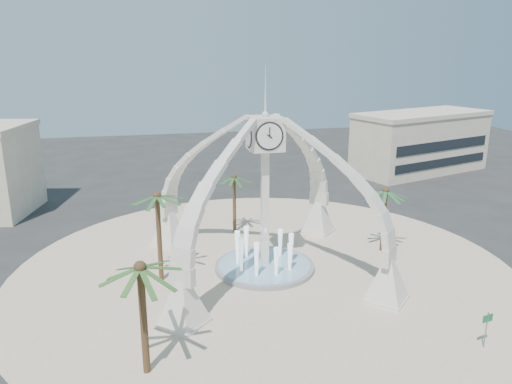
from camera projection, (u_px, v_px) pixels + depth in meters
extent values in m
plane|color=#282828|center=(265.00, 269.00, 40.26)|extent=(140.00, 140.00, 0.00)
cylinder|color=beige|center=(265.00, 269.00, 40.25)|extent=(40.00, 40.00, 0.06)
cube|color=silver|center=(265.00, 212.00, 38.91)|extent=(0.55, 0.55, 9.80)
cube|color=silver|center=(265.00, 133.00, 37.23)|extent=(2.50, 2.50, 2.50)
cone|color=silver|center=(265.00, 89.00, 36.33)|extent=(0.20, 0.20, 4.00)
cylinder|color=white|center=(270.00, 136.00, 36.02)|extent=(1.84, 0.04, 1.84)
pyramid|color=silver|center=(318.00, 217.00, 47.96)|extent=(3.80, 3.80, 3.20)
pyramid|color=silver|center=(170.00, 228.00, 44.93)|extent=(3.80, 3.80, 3.20)
pyramid|color=silver|center=(183.00, 302.00, 31.68)|extent=(3.80, 3.80, 3.20)
pyramid|color=silver|center=(387.00, 280.00, 34.70)|extent=(3.80, 3.80, 3.20)
cylinder|color=gray|center=(265.00, 267.00, 40.20)|extent=(8.00, 8.00, 0.40)
cylinder|color=#87B1CA|center=(265.00, 264.00, 40.14)|extent=(7.40, 7.40, 0.04)
cone|color=white|center=(265.00, 246.00, 39.70)|extent=(0.60, 0.60, 3.20)
cube|color=beige|center=(420.00, 144.00, 71.83)|extent=(21.49, 13.79, 8.00)
cube|color=beige|center=(423.00, 114.00, 70.65)|extent=(21.87, 14.17, 0.60)
cylinder|color=brown|center=(384.00, 221.00, 43.18)|extent=(0.37, 0.37, 5.63)
cylinder|color=brown|center=(159.00, 238.00, 37.36)|extent=(0.37, 0.37, 6.90)
cylinder|color=brown|center=(234.00, 205.00, 47.61)|extent=(0.33, 0.33, 5.67)
cylinder|color=brown|center=(144.00, 321.00, 26.50)|extent=(0.40, 0.40, 6.40)
cylinder|color=slate|center=(486.00, 331.00, 29.26)|extent=(0.08, 0.08, 2.39)
cube|color=#1B6F38|center=(488.00, 318.00, 29.04)|extent=(0.80, 0.21, 0.48)
cube|color=white|center=(488.00, 318.00, 29.04)|extent=(0.86, 0.21, 0.54)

